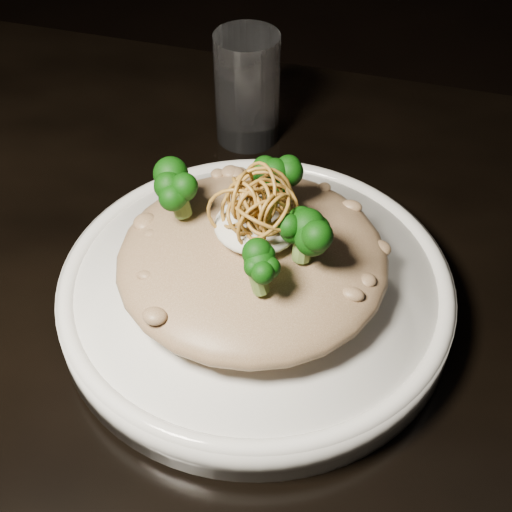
# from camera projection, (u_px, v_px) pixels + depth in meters

# --- Properties ---
(table) EXTENTS (1.10, 0.80, 0.75)m
(table) POSITION_uv_depth(u_px,v_px,m) (266.00, 409.00, 0.58)
(table) COLOR black
(table) RESTS_ON ground
(plate) EXTENTS (0.30, 0.30, 0.03)m
(plate) POSITION_uv_depth(u_px,v_px,m) (256.00, 293.00, 0.54)
(plate) COLOR white
(plate) RESTS_ON table
(risotto) EXTENTS (0.20, 0.20, 0.04)m
(risotto) POSITION_uv_depth(u_px,v_px,m) (252.00, 259.00, 0.52)
(risotto) COLOR brown
(risotto) RESTS_ON plate
(broccoli) EXTENTS (0.14, 0.14, 0.05)m
(broccoli) POSITION_uv_depth(u_px,v_px,m) (248.00, 211.00, 0.48)
(broccoli) COLOR black
(broccoli) RESTS_ON risotto
(cheese) EXTENTS (0.06, 0.06, 0.02)m
(cheese) POSITION_uv_depth(u_px,v_px,m) (257.00, 225.00, 0.50)
(cheese) COLOR white
(cheese) RESTS_ON risotto
(shallots) EXTENTS (0.06, 0.06, 0.04)m
(shallots) POSITION_uv_depth(u_px,v_px,m) (260.00, 196.00, 0.48)
(shallots) COLOR brown
(shallots) RESTS_ON cheese
(drinking_glass) EXTENTS (0.08, 0.08, 0.11)m
(drinking_glass) POSITION_uv_depth(u_px,v_px,m) (247.00, 89.00, 0.67)
(drinking_glass) COLOR silver
(drinking_glass) RESTS_ON table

